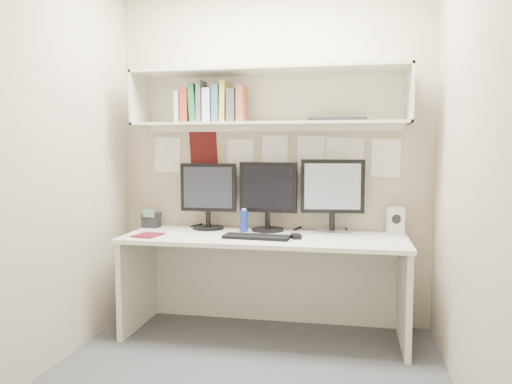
% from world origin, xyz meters
% --- Properties ---
extents(floor, '(2.40, 2.00, 0.01)m').
position_xyz_m(floor, '(0.00, 0.00, 0.00)').
color(floor, '#424247').
rests_on(floor, ground).
extents(wall_back, '(2.40, 0.02, 2.60)m').
position_xyz_m(wall_back, '(0.00, 1.00, 1.30)').
color(wall_back, tan).
rests_on(wall_back, ground).
extents(wall_front, '(2.40, 0.02, 2.60)m').
position_xyz_m(wall_front, '(0.00, -1.00, 1.30)').
color(wall_front, tan).
rests_on(wall_front, ground).
extents(wall_left, '(0.02, 2.00, 2.60)m').
position_xyz_m(wall_left, '(-1.20, 0.00, 1.30)').
color(wall_left, tan).
rests_on(wall_left, ground).
extents(wall_right, '(0.02, 2.00, 2.60)m').
position_xyz_m(wall_right, '(1.20, 0.00, 1.30)').
color(wall_right, tan).
rests_on(wall_right, ground).
extents(desk, '(2.00, 0.70, 0.73)m').
position_xyz_m(desk, '(0.00, 0.65, 0.37)').
color(desk, silver).
rests_on(desk, floor).
extents(overhead_hutch, '(2.00, 0.38, 0.40)m').
position_xyz_m(overhead_hutch, '(0.00, 0.86, 1.72)').
color(overhead_hutch, beige).
rests_on(overhead_hutch, wall_back).
extents(pinned_papers, '(1.92, 0.01, 0.48)m').
position_xyz_m(pinned_papers, '(0.00, 0.99, 1.25)').
color(pinned_papers, white).
rests_on(pinned_papers, wall_back).
extents(monitor_left, '(0.43, 0.24, 0.51)m').
position_xyz_m(monitor_left, '(-0.48, 0.87, 1.00)').
color(monitor_left, black).
rests_on(monitor_left, desk).
extents(monitor_center, '(0.44, 0.24, 0.52)m').
position_xyz_m(monitor_center, '(-0.01, 0.87, 1.01)').
color(monitor_center, black).
rests_on(monitor_center, desk).
extents(monitor_right, '(0.46, 0.25, 0.54)m').
position_xyz_m(monitor_right, '(0.47, 0.87, 1.02)').
color(monitor_right, '#A5A5AA').
rests_on(monitor_right, desk).
extents(keyboard, '(0.47, 0.19, 0.02)m').
position_xyz_m(keyboard, '(-0.03, 0.53, 0.74)').
color(keyboard, black).
rests_on(keyboard, desk).
extents(mouse, '(0.09, 0.11, 0.03)m').
position_xyz_m(mouse, '(0.24, 0.58, 0.75)').
color(mouse, black).
rests_on(mouse, desk).
extents(speaker, '(0.13, 0.13, 0.20)m').
position_xyz_m(speaker, '(0.92, 0.89, 0.83)').
color(speaker, silver).
rests_on(speaker, desk).
extents(blue_bottle, '(0.06, 0.06, 0.18)m').
position_xyz_m(blue_bottle, '(-0.18, 0.78, 0.81)').
color(blue_bottle, navy).
rests_on(blue_bottle, desk).
extents(maroon_notebook, '(0.19, 0.22, 0.01)m').
position_xyz_m(maroon_notebook, '(-0.81, 0.48, 0.74)').
color(maroon_notebook, '#5B0F19').
rests_on(maroon_notebook, desk).
extents(desk_phone, '(0.13, 0.12, 0.15)m').
position_xyz_m(desk_phone, '(-0.94, 0.85, 0.79)').
color(desk_phone, black).
rests_on(desk_phone, desk).
extents(book_stack, '(0.51, 0.19, 0.30)m').
position_xyz_m(book_stack, '(-0.42, 0.78, 1.67)').
color(book_stack, beige).
rests_on(book_stack, overhead_hutch).
extents(hutch_tray, '(0.42, 0.20, 0.03)m').
position_xyz_m(hutch_tray, '(0.50, 0.83, 1.55)').
color(hutch_tray, black).
rests_on(hutch_tray, overhead_hutch).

